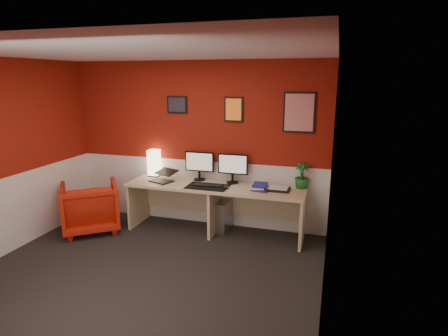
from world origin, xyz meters
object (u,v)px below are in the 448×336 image
monitor_right (233,164)px  zen_tray (277,189)px  shoji_lamp (154,164)px  potted_plant (302,176)px  pc_tower (224,215)px  desk (215,209)px  laptop (161,175)px  monitor_left (199,161)px  armchair (90,207)px

monitor_right → zen_tray: 0.76m
shoji_lamp → potted_plant: 2.29m
pc_tower → zen_tray: bearing=-4.5°
shoji_lamp → zen_tray: size_ratio=1.14×
desk → potted_plant: potted_plant is taller
shoji_lamp → laptop: shoji_lamp is taller
monitor_right → potted_plant: bearing=1.8°
monitor_right → potted_plant: size_ratio=1.60×
laptop → potted_plant: 2.06m
monitor_right → pc_tower: bearing=-168.1°
monitor_left → zen_tray: 1.26m
desk → monitor_left: bearing=146.3°
laptop → pc_tower: 1.12m
shoji_lamp → zen_tray: shoji_lamp is taller
potted_plant → pc_tower: size_ratio=0.80×
monitor_right → desk: bearing=-137.1°
potted_plant → armchair: size_ratio=0.45×
armchair → potted_plant: bearing=155.0°
monitor_right → armchair: 2.23m
desk → pc_tower: 0.23m
zen_tray → potted_plant: 0.41m
monitor_right → zen_tray: bearing=-13.5°
potted_plant → armchair: 3.15m
shoji_lamp → laptop: bearing=-47.6°
potted_plant → desk: bearing=-169.3°
zen_tray → pc_tower: bearing=170.4°
desk → monitor_left: (-0.32, 0.21, 0.66)m
monitor_left → monitor_right: size_ratio=1.00×
zen_tray → laptop: bearing=-177.6°
desk → laptop: bearing=-177.2°
armchair → laptop: bearing=164.8°
zen_tray → pc_tower: 0.98m
zen_tray → monitor_right: bearing=166.5°
shoji_lamp → armchair: size_ratio=0.50×
monitor_left → armchair: size_ratio=0.72×
desk → monitor_right: size_ratio=4.48×
monitor_left → armchair: bearing=-156.5°
laptop → monitor_left: monitor_left is taller
monitor_left → potted_plant: monitor_left is taller
desk → armchair: (-1.82, -0.44, 0.00)m
laptop → potted_plant: bearing=29.7°
desk → pc_tower: desk is taller
zen_tray → armchair: (-2.72, -0.48, -0.38)m
pc_tower → laptop: bearing=-162.0°
shoji_lamp → monitor_left: monitor_left is taller
monitor_left → zen_tray: (1.21, -0.18, -0.28)m
armchair → monitor_right: bearing=160.0°
shoji_lamp → monitor_left: (0.76, -0.02, 0.09)m
monitor_right → potted_plant: (1.00, 0.03, -0.11)m
pc_tower → shoji_lamp: bearing=-178.0°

